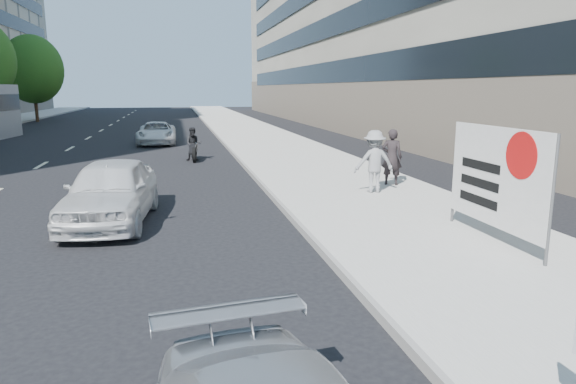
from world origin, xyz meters
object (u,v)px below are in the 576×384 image
object	(u,v)px
pedestrian_woman	(392,157)
white_sedan_near	(111,191)
white_sedan_far	(157,133)
protest_banner	(496,177)
jogger	(374,161)
motorcycle	(194,146)

from	to	relation	value
pedestrian_woman	white_sedan_near	world-z (taller)	pedestrian_woman
white_sedan_near	white_sedan_far	distance (m)	17.45
protest_banner	white_sedan_near	distance (m)	8.29
jogger	protest_banner	bearing A→B (deg)	98.81
pedestrian_woman	white_sedan_far	distance (m)	16.85
jogger	pedestrian_woman	size ratio (longest dim) A/B	1.03
white_sedan_near	white_sedan_far	xyz separation A→B (m)	(0.48, 17.44, -0.12)
white_sedan_near	jogger	bearing A→B (deg)	16.57
pedestrian_woman	white_sedan_far	bearing A→B (deg)	-34.49
protest_banner	white_sedan_near	size ratio (longest dim) A/B	0.71
pedestrian_woman	white_sedan_near	distance (m)	8.26
white_sedan_near	motorcycle	size ratio (longest dim) A/B	2.11
jogger	pedestrian_woman	world-z (taller)	jogger
jogger	motorcycle	world-z (taller)	jogger
jogger	pedestrian_woman	distance (m)	1.37
white_sedan_near	protest_banner	bearing A→B (deg)	-20.47
motorcycle	white_sedan_far	bearing A→B (deg)	111.24
white_sedan_far	protest_banner	bearing A→B (deg)	-71.10
pedestrian_woman	white_sedan_near	xyz separation A→B (m)	(-7.92, -2.33, -0.27)
motorcycle	protest_banner	bearing A→B (deg)	-61.83
protest_banner	jogger	bearing A→B (deg)	95.31
pedestrian_woman	protest_banner	distance (m)	6.00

